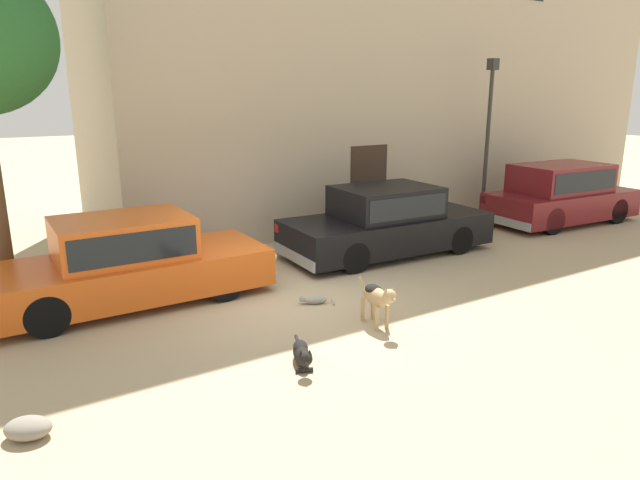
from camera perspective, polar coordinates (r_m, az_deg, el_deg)
ground_plane at (r=9.54m, az=-3.22°, el=-6.11°), size 80.00×80.00×0.00m
parked_sedan_nearest at (r=9.77m, az=-18.90°, el=-2.00°), size 4.67×1.77×1.44m
parked_sedan_second at (r=12.12m, az=6.73°, el=1.94°), size 4.69×1.99×1.46m
parked_sedan_third at (r=16.17m, az=23.15°, el=4.41°), size 4.34×2.00×1.56m
apartment_block at (r=17.68m, az=7.14°, el=19.09°), size 17.12×5.03×9.48m
stray_dog_spotted at (r=7.37m, az=-1.87°, el=-11.36°), size 0.44×0.95×0.36m
stray_dog_tan at (r=8.42m, az=5.77°, el=-5.63°), size 0.29×1.02×0.72m
stray_cat at (r=9.36m, az=-0.57°, el=-6.05°), size 0.57×0.40×0.15m
street_lamp at (r=15.40m, az=16.68°, el=11.43°), size 0.22×0.22×4.18m
rubble_pile at (r=6.71m, az=-27.40°, el=-16.52°), size 0.59×0.55×0.22m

